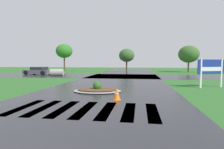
# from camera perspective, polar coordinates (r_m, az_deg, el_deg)

# --- Properties ---
(asphalt_roadway) EXTENTS (9.16, 80.00, 0.01)m
(asphalt_roadway) POSITION_cam_1_polar(r_m,az_deg,el_deg) (13.06, -1.28, -4.62)
(asphalt_roadway) COLOR #2B2B30
(asphalt_roadway) RESTS_ON ground
(asphalt_cross_road) EXTENTS (90.00, 8.25, 0.01)m
(asphalt_cross_road) POSITION_cam_1_polar(r_m,az_deg,el_deg) (25.26, 3.51, -0.50)
(asphalt_cross_road) COLOR #2B2B30
(asphalt_cross_road) RESTS_ON ground
(crosswalk_stripes) EXTENTS (5.85, 2.87, 0.01)m
(crosswalk_stripes) POSITION_cam_1_polar(r_m,az_deg,el_deg) (7.82, -8.26, -10.46)
(crosswalk_stripes) COLOR white
(crosswalk_stripes) RESTS_ON ground
(estate_billboard) EXTENTS (2.24, 1.09, 2.16)m
(estate_billboard) POSITION_cam_1_polar(r_m,az_deg,el_deg) (15.88, 28.04, 1.66)
(estate_billboard) COLOR white
(estate_billboard) RESTS_ON ground
(median_island) EXTENTS (3.12, 2.28, 0.68)m
(median_island) POSITION_cam_1_polar(r_m,az_deg,el_deg) (12.22, -4.57, -4.63)
(median_island) COLOR #9E9B93
(median_island) RESTS_ON ground
(car_blue_compact) EXTENTS (4.38, 2.49, 1.17)m
(car_blue_compact) POSITION_cam_1_polar(r_m,az_deg,el_deg) (30.29, -21.54, 1.03)
(car_blue_compact) COLOR #4C545B
(car_blue_compact) RESTS_ON ground
(drainage_pipe_stack) EXTENTS (1.87, 1.21, 0.95)m
(drainage_pipe_stack) POSITION_cam_1_polar(r_m,az_deg,el_deg) (26.85, -16.41, 0.62)
(drainage_pipe_stack) COLOR #9E9B93
(drainage_pipe_stack) RESTS_ON ground
(traffic_cone) EXTENTS (0.39, 0.39, 0.61)m
(traffic_cone) POSITION_cam_1_polar(r_m,az_deg,el_deg) (9.48, 1.45, -6.09)
(traffic_cone) COLOR orange
(traffic_cone) RESTS_ON ground
(background_treeline) EXTENTS (41.48, 4.44, 5.62)m
(background_treeline) POSITION_cam_1_polar(r_m,az_deg,el_deg) (36.91, 13.86, 6.12)
(background_treeline) COLOR #4C3823
(background_treeline) RESTS_ON ground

